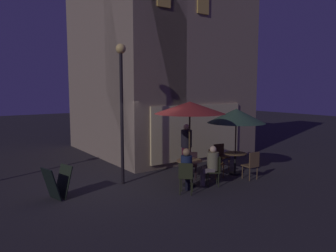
% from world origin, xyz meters
% --- Properties ---
extents(ground_plane, '(60.00, 60.00, 0.00)m').
position_xyz_m(ground_plane, '(0.00, 0.00, 0.00)').
color(ground_plane, '#2B272A').
extents(cafe_building, '(6.22, 6.80, 8.47)m').
position_xyz_m(cafe_building, '(3.14, 3.40, 4.23)').
color(cafe_building, gray).
rests_on(cafe_building, ground).
extents(street_lamp_near_corner, '(0.30, 0.30, 4.24)m').
position_xyz_m(street_lamp_near_corner, '(0.18, 0.32, 2.85)').
color(street_lamp_near_corner, black).
rests_on(street_lamp_near_corner, ground).
extents(menu_sandwich_board, '(0.75, 0.69, 0.86)m').
position_xyz_m(menu_sandwich_board, '(-1.87, 0.08, 0.44)').
color(menu_sandwich_board, black).
rests_on(menu_sandwich_board, ground).
extents(cafe_table_0, '(0.75, 0.75, 0.74)m').
position_xyz_m(cafe_table_0, '(3.85, -0.88, 0.54)').
color(cafe_table_0, black).
rests_on(cafe_table_0, ground).
extents(cafe_table_1, '(0.77, 0.77, 0.79)m').
position_xyz_m(cafe_table_1, '(1.72, -1.02, 0.59)').
color(cafe_table_1, black).
rests_on(cafe_table_1, ground).
extents(patio_umbrella_0, '(1.95, 1.95, 2.25)m').
position_xyz_m(patio_umbrella_0, '(3.85, -0.88, 2.00)').
color(patio_umbrella_0, black).
rests_on(patio_umbrella_0, ground).
extents(patio_umbrella_1, '(2.10, 2.10, 2.54)m').
position_xyz_m(patio_umbrella_1, '(1.72, -1.02, 2.35)').
color(patio_umbrella_1, black).
rests_on(patio_umbrella_1, ground).
extents(cafe_chair_0, '(0.49, 0.49, 0.91)m').
position_xyz_m(cafe_chair_0, '(3.94, -0.08, 0.55)').
color(cafe_chair_0, '#4E2F19').
rests_on(cafe_chair_0, ground).
extents(cafe_chair_1, '(0.42, 0.42, 0.94)m').
position_xyz_m(cafe_chair_1, '(2.96, -0.80, 0.55)').
color(cafe_chair_1, brown).
rests_on(cafe_chair_1, ground).
extents(cafe_chair_2, '(0.44, 0.44, 0.91)m').
position_xyz_m(cafe_chair_2, '(3.78, -1.67, 0.54)').
color(cafe_chair_2, brown).
rests_on(cafe_chair_2, ground).
extents(cafe_chair_3, '(0.55, 0.55, 0.90)m').
position_xyz_m(cafe_chair_3, '(1.14, -1.60, 0.56)').
color(cafe_chair_3, black).
rests_on(cafe_chair_3, ground).
extents(cafe_chair_4, '(0.55, 0.55, 0.91)m').
position_xyz_m(cafe_chair_4, '(2.38, -1.48, 0.54)').
color(cafe_chair_4, black).
rests_on(cafe_chair_4, ground).
extents(cafe_chair_5, '(0.57, 0.57, 0.85)m').
position_xyz_m(cafe_chair_5, '(2.29, -0.41, 0.52)').
color(cafe_chair_5, black).
rests_on(cafe_chair_5, ground).
extents(patron_seated_0, '(0.49, 0.49, 1.28)m').
position_xyz_m(patron_seated_0, '(1.24, -1.50, 0.72)').
color(patron_seated_0, black).
rests_on(patron_seated_0, ground).
extents(patron_seated_1, '(0.54, 0.50, 1.22)m').
position_xyz_m(patron_seated_1, '(2.26, -1.39, 0.69)').
color(patron_seated_1, slate).
rests_on(patron_seated_1, ground).
extents(patron_standing_2, '(0.37, 0.37, 1.73)m').
position_xyz_m(patron_standing_2, '(2.48, 0.08, 0.87)').
color(patron_standing_2, '#430F22').
rests_on(patron_standing_2, ground).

